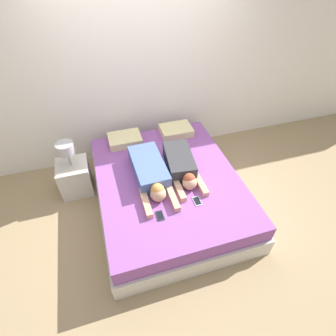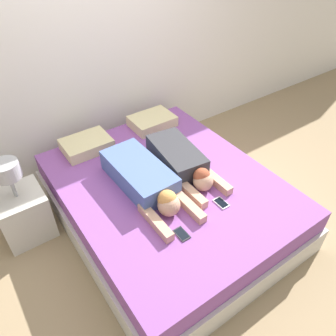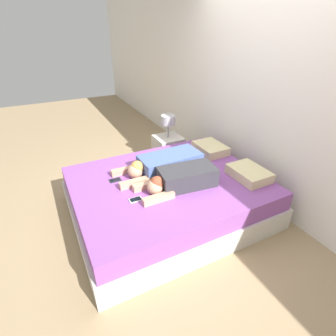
{
  "view_description": "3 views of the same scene",
  "coord_description": "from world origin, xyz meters",
  "px_view_note": "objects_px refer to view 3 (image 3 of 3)",
  "views": [
    {
      "loc": [
        -0.66,
        -2.18,
        2.72
      ],
      "look_at": [
        0.0,
        0.0,
        0.61
      ],
      "focal_mm": 28.0,
      "sensor_mm": 36.0,
      "label": 1
    },
    {
      "loc": [
        -1.21,
        -1.74,
        2.37
      ],
      "look_at": [
        0.0,
        0.0,
        0.61
      ],
      "focal_mm": 35.0,
      "sensor_mm": 36.0,
      "label": 2
    },
    {
      "loc": [
        2.24,
        -1.15,
        2.02
      ],
      "look_at": [
        0.0,
        0.0,
        0.61
      ],
      "focal_mm": 28.0,
      "sensor_mm": 36.0,
      "label": 3
    }
  ],
  "objects_px": {
    "pillow_head_right": "(249,173)",
    "cell_phone_right": "(136,200)",
    "pillow_head_left": "(210,148)",
    "person_right": "(180,179)",
    "bed": "(168,197)",
    "nightstand": "(168,148)",
    "person_left": "(163,164)",
    "cell_phone_left": "(115,180)"
  },
  "relations": [
    {
      "from": "pillow_head_left",
      "to": "pillow_head_right",
      "type": "height_order",
      "value": "same"
    },
    {
      "from": "cell_phone_right",
      "to": "pillow_head_left",
      "type": "bearing_deg",
      "value": 113.85
    },
    {
      "from": "pillow_head_left",
      "to": "cell_phone_left",
      "type": "bearing_deg",
      "value": -84.77
    },
    {
      "from": "person_left",
      "to": "nightstand",
      "type": "bearing_deg",
      "value": 149.71
    },
    {
      "from": "person_right",
      "to": "cell_phone_right",
      "type": "relative_size",
      "value": 6.89
    },
    {
      "from": "pillow_head_right",
      "to": "nightstand",
      "type": "xyz_separation_m",
      "value": [
        -1.51,
        -0.26,
        -0.25
      ]
    },
    {
      "from": "person_right",
      "to": "pillow_head_right",
      "type": "bearing_deg",
      "value": 76.24
    },
    {
      "from": "bed",
      "to": "person_left",
      "type": "bearing_deg",
      "value": 168.52
    },
    {
      "from": "person_left",
      "to": "pillow_head_left",
      "type": "bearing_deg",
      "value": 102.18
    },
    {
      "from": "bed",
      "to": "nightstand",
      "type": "xyz_separation_m",
      "value": [
        -1.13,
        0.58,
        0.04
      ]
    },
    {
      "from": "bed",
      "to": "person_left",
      "type": "distance_m",
      "value": 0.39
    },
    {
      "from": "nightstand",
      "to": "bed",
      "type": "bearing_deg",
      "value": -27.23
    },
    {
      "from": "cell_phone_left",
      "to": "cell_phone_right",
      "type": "bearing_deg",
      "value": 8.91
    },
    {
      "from": "nightstand",
      "to": "cell_phone_right",
      "type": "bearing_deg",
      "value": -38.23
    },
    {
      "from": "pillow_head_right",
      "to": "cell_phone_right",
      "type": "bearing_deg",
      "value": -97.9
    },
    {
      "from": "bed",
      "to": "cell_phone_left",
      "type": "xyz_separation_m",
      "value": [
        -0.25,
        -0.54,
        0.24
      ]
    },
    {
      "from": "pillow_head_left",
      "to": "person_left",
      "type": "xyz_separation_m",
      "value": [
        0.17,
        -0.8,
        0.04
      ]
    },
    {
      "from": "cell_phone_right",
      "to": "pillow_head_right",
      "type": "bearing_deg",
      "value": 82.1
    },
    {
      "from": "cell_phone_right",
      "to": "nightstand",
      "type": "bearing_deg",
      "value": 141.77
    },
    {
      "from": "person_left",
      "to": "cell_phone_left",
      "type": "relative_size",
      "value": 8.11
    },
    {
      "from": "nightstand",
      "to": "person_right",
      "type": "bearing_deg",
      "value": -21.97
    },
    {
      "from": "pillow_head_left",
      "to": "person_left",
      "type": "height_order",
      "value": "person_left"
    },
    {
      "from": "bed",
      "to": "cell_phone_right",
      "type": "height_order",
      "value": "cell_phone_right"
    },
    {
      "from": "bed",
      "to": "pillow_head_left",
      "type": "bearing_deg",
      "value": 114.29
    },
    {
      "from": "pillow_head_right",
      "to": "cell_phone_left",
      "type": "bearing_deg",
      "value": -114.67
    },
    {
      "from": "pillow_head_right",
      "to": "cell_phone_left",
      "type": "distance_m",
      "value": 1.51
    },
    {
      "from": "cell_phone_left",
      "to": "nightstand",
      "type": "height_order",
      "value": "nightstand"
    },
    {
      "from": "nightstand",
      "to": "pillow_head_right",
      "type": "bearing_deg",
      "value": 9.64
    },
    {
      "from": "bed",
      "to": "pillow_head_right",
      "type": "bearing_deg",
      "value": 65.71
    },
    {
      "from": "cell_phone_left",
      "to": "cell_phone_right",
      "type": "distance_m",
      "value": 0.46
    },
    {
      "from": "pillow_head_left",
      "to": "person_right",
      "type": "distance_m",
      "value": 0.97
    },
    {
      "from": "pillow_head_right",
      "to": "person_right",
      "type": "bearing_deg",
      "value": -103.76
    },
    {
      "from": "person_left",
      "to": "cell_phone_left",
      "type": "height_order",
      "value": "person_left"
    },
    {
      "from": "bed",
      "to": "cell_phone_left",
      "type": "bearing_deg",
      "value": -115.26
    },
    {
      "from": "pillow_head_left",
      "to": "nightstand",
      "type": "xyz_separation_m",
      "value": [
        -0.75,
        -0.26,
        -0.25
      ]
    },
    {
      "from": "pillow_head_right",
      "to": "cell_phone_right",
      "type": "relative_size",
      "value": 3.49
    },
    {
      "from": "pillow_head_left",
      "to": "person_left",
      "type": "distance_m",
      "value": 0.82
    },
    {
      "from": "person_right",
      "to": "nightstand",
      "type": "bearing_deg",
      "value": 158.03
    },
    {
      "from": "pillow_head_right",
      "to": "person_right",
      "type": "relative_size",
      "value": 0.51
    },
    {
      "from": "cell_phone_left",
      "to": "cell_phone_right",
      "type": "height_order",
      "value": "same"
    },
    {
      "from": "person_right",
      "to": "cell_phone_left",
      "type": "distance_m",
      "value": 0.74
    },
    {
      "from": "person_right",
      "to": "cell_phone_left",
      "type": "bearing_deg",
      "value": -126.78
    }
  ]
}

